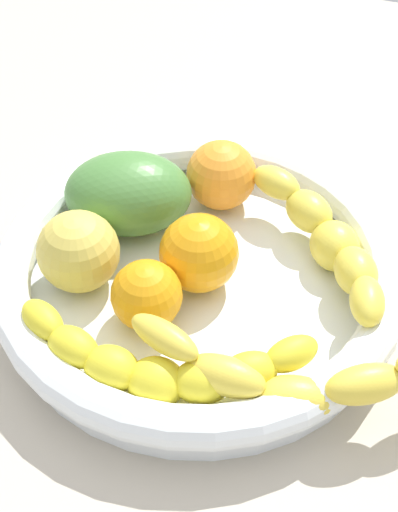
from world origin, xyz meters
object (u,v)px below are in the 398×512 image
apple_yellow (78,251)px  banana_arching_top (159,365)px  orange_front (198,253)px  banana_draped_right (295,377)px  orange_mid_left (147,295)px  banana_draped_left (329,241)px  orange_mid_right (221,175)px  mango_green (128,194)px  fruit_bowl (199,275)px

apple_yellow → banana_arching_top: bearing=51.5°
orange_front → banana_draped_right: bearing=48.3°
banana_arching_top → orange_mid_left: (-5.89, -3.29, 0.36)cm
orange_front → banana_arching_top: bearing=4.2°
banana_draped_left → orange_mid_right: 12.38cm
orange_mid_left → mango_green: (-10.25, -5.76, 0.74)cm
banana_draped_left → apple_yellow: (8.48, -19.38, 0.56)cm
fruit_bowl → apple_yellow: bearing=-71.6°
banana_draped_right → orange_front: (-9.47, -10.64, 0.30)cm
fruit_bowl → orange_mid_right: size_ratio=5.34×
banana_draped_left → orange_front: bearing=-62.0°
fruit_bowl → banana_draped_left: banana_draped_left is taller
orange_front → apple_yellow: apple_yellow is taller
banana_arching_top → orange_mid_left: bearing=-150.8°
fruit_bowl → orange_mid_left: 6.37cm
apple_yellow → mango_green: 8.10cm
fruit_bowl → orange_front: 2.63cm
banana_draped_left → apple_yellow: 21.17cm
banana_arching_top → apple_yellow: 13.09cm
fruit_bowl → banana_arching_top: bearing=3.7°
banana_arching_top → banana_draped_right: bearing=100.6°
orange_mid_right → fruit_bowl: bearing=7.5°
banana_draped_right → apple_yellow: size_ratio=3.55×
banana_draped_right → mango_green: bearing=-127.2°
apple_yellow → banana_draped_right: bearing=72.5°
banana_arching_top → banana_draped_left: bearing=151.1°
fruit_bowl → banana_draped_right: size_ratio=1.41×
orange_mid_left → apple_yellow: (-2.24, -6.93, 0.58)cm
banana_arching_top → orange_front: orange_front is taller
banana_draped_right → banana_arching_top: banana_draped_right is taller
banana_arching_top → orange_front: bearing=-175.8°
orange_front → banana_draped_left: bearing=118.0°
banana_draped_left → orange_mid_right: (-5.14, -11.26, 0.34)cm
fruit_bowl → banana_draped_left: bearing=118.3°
fruit_bowl → orange_front: orange_front is taller
banana_draped_right → banana_draped_left: bearing=-177.6°
banana_draped_right → orange_front: bearing=-131.7°
banana_draped_left → banana_draped_right: bearing=2.4°
orange_front → apple_yellow: bearing=-71.3°
mango_green → apple_yellow: bearing=-8.3°
fruit_bowl → mango_green: 10.06cm
banana_arching_top → orange_front: (-11.30, -0.84, 0.82)cm
banana_draped_left → banana_draped_right: size_ratio=0.67×
orange_front → apple_yellow: 9.90cm
mango_green → banana_arching_top: bearing=29.3°
orange_mid_right → banana_draped_left: bearing=65.5°
banana_arching_top → apple_yellow: size_ratio=3.42×
fruit_bowl → apple_yellow: size_ratio=5.01×
banana_draped_right → apple_yellow: bearing=-107.5°
banana_draped_right → banana_arching_top: size_ratio=1.04×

